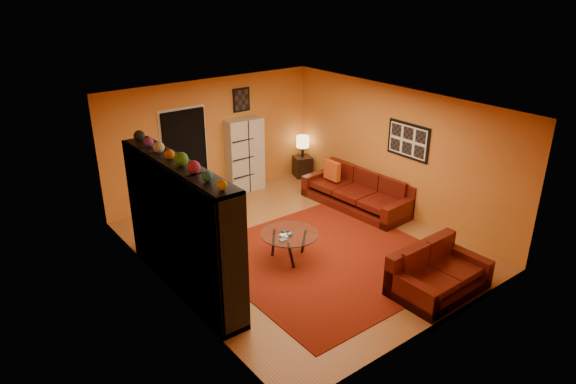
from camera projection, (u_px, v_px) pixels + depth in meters
floor at (298, 245)px, 9.44m from camera, size 6.00×6.00×0.00m
ceiling at (300, 105)px, 8.42m from camera, size 6.00×6.00×0.00m
wall_back at (213, 139)px, 11.12m from camera, size 6.00×0.00×6.00m
wall_front at (441, 245)px, 6.74m from camera, size 6.00×0.00×6.00m
wall_left at (166, 217)px, 7.53m from camera, size 0.00×6.00×6.00m
wall_right at (396, 151)px, 10.33m from camera, size 0.00×6.00×6.00m
rug at (328, 258)px, 8.98m from camera, size 3.60×3.60×0.01m
doorway at (186, 158)px, 10.81m from camera, size 0.95×0.10×2.04m
wall_art_right at (408, 141)px, 9.98m from camera, size 0.03×1.00×0.70m
wall_art_back at (241, 100)px, 11.23m from camera, size 0.42×0.03×0.52m
entertainment_unit at (182, 228)px, 7.75m from camera, size 0.45×3.00×2.10m
tv at (182, 227)px, 7.86m from camera, size 1.01×0.13×0.58m
sofa at (360, 193)px, 10.95m from camera, size 1.15×2.49×0.85m
loveseat at (435, 273)px, 8.01m from camera, size 1.56×0.95×0.85m
throw_pillow at (332, 170)px, 11.21m from camera, size 0.12×0.42×0.42m
coffee_table at (289, 236)px, 8.78m from camera, size 1.00×1.00×0.50m
storage_cabinet at (245, 155)px, 11.53m from camera, size 0.86×0.44×1.67m
bowl_chair at (191, 203)px, 10.40m from camera, size 0.71×0.71×0.58m
side_table at (302, 166)px, 12.55m from camera, size 0.50×0.50×0.50m
table_lamp at (303, 142)px, 12.31m from camera, size 0.31×0.31×0.52m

